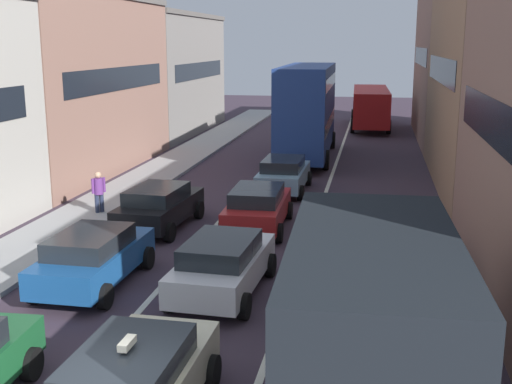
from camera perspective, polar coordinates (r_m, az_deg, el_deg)
name	(u,v)px	position (r m, az deg, el deg)	size (l,w,h in m)	color
sidewalk_left	(145,180)	(30.44, -9.72, 1.03)	(2.60, 64.00, 0.14)	#9E9E9E
lane_stripe_left	(251,186)	(29.14, -0.44, 0.55)	(0.16, 60.00, 0.01)	silver
lane_stripe_right	(327,189)	(28.70, 6.24, 0.29)	(0.16, 60.00, 0.01)	silver
building_row_left	(54,86)	(33.97, -17.28, 8.83)	(7.20, 43.90, 8.61)	#B2ADA3
removalist_box_truck	(369,318)	(10.76, 9.88, -10.79)	(2.91, 7.78, 3.58)	#B7B29E
taxi_centre_lane_front	(133,384)	(11.31, -10.74, -16.21)	(2.12, 4.33, 1.66)	beige
sedan_centre_lane_second	(223,264)	(16.60, -2.94, -6.31)	(2.23, 4.38, 1.49)	silver
wagon_left_lane_second	(93,257)	(17.64, -14.06, -5.51)	(2.10, 4.32, 1.49)	#194C8C
hatchback_centre_lane_third	(258,207)	(22.20, 0.14, -1.30)	(2.14, 4.34, 1.49)	#A51E1E
sedan_left_lane_third	(159,206)	(22.60, -8.48, -1.19)	(2.27, 4.40, 1.49)	black
coupe_centre_lane_fourth	(283,174)	(27.79, 2.42, 1.60)	(2.09, 4.32, 1.49)	#759EB7
sedan_right_lane_behind_truck	(366,253)	(17.68, 9.60, -5.26)	(2.20, 4.37, 1.49)	gray
bus_mid_queue_primary	(307,107)	(35.80, 4.51, 7.42)	(2.96, 10.55, 5.06)	navy
bus_far_queue_secondary	(370,104)	(49.66, 9.99, 7.57)	(3.05, 10.57, 2.90)	#B21919
pedestrian_near_kerb	(99,191)	(24.60, -13.60, 0.10)	(0.41, 0.42, 1.66)	#262D47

